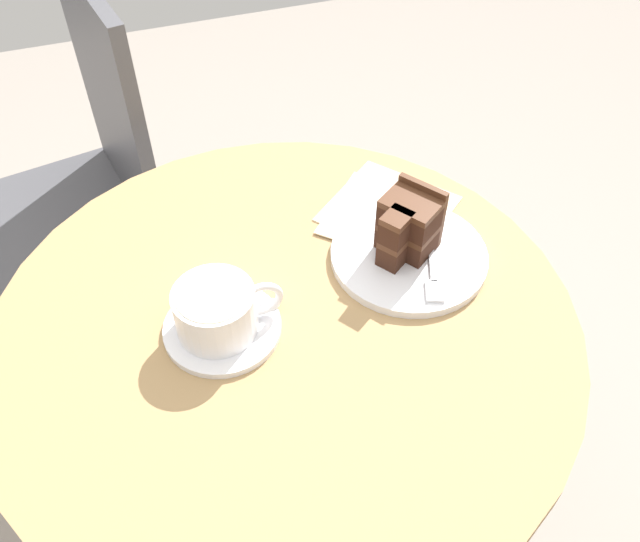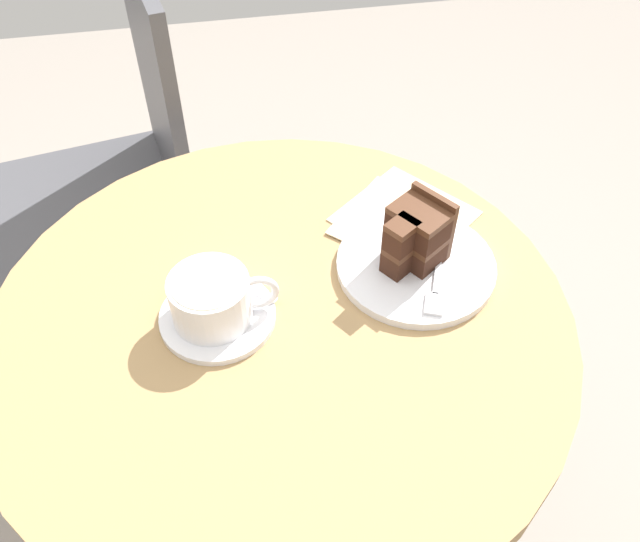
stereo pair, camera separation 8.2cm
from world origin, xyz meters
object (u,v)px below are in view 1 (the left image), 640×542
teaspoon (252,300)px  fork (433,271)px  cake_slice (408,225)px  cafe_chair (83,181)px  napkin (386,212)px  saucer (222,328)px  coffee_cup (217,310)px  cake_plate (409,255)px

teaspoon → fork: fork is taller
cake_slice → cafe_chair: 0.71m
teaspoon → cafe_chair: 0.62m
napkin → cafe_chair: bearing=133.1°
teaspoon → napkin: (0.22, 0.10, -0.01)m
saucer → fork: fork is taller
coffee_cup → cake_slice: bearing=10.5°
saucer → cake_slice: 0.27m
saucer → napkin: size_ratio=0.62×
fork → cafe_chair: 0.75m
cake_slice → cafe_chair: (-0.41, 0.53, -0.23)m
cake_slice → cafe_chair: bearing=127.8°
cake_plate → cafe_chair: size_ratio=0.23×
fork → teaspoon: bearing=-75.9°
cake_slice → saucer: bearing=-169.6°
cake_plate → napkin: (0.01, 0.09, -0.00)m
napkin → cafe_chair: 0.64m
cake_slice → napkin: size_ratio=0.42×
cake_plate → cafe_chair: cafe_chair is taller
cake_plate → teaspoon: bearing=-176.9°
saucer → cafe_chair: (-0.15, 0.58, -0.18)m
cake_plate → napkin: size_ratio=0.90×
cake_slice → cake_plate: bearing=-80.0°
coffee_cup → teaspoon: bearing=30.0°
cake_plate → cafe_chair: 0.70m
saucer → cake_slice: (0.26, 0.05, 0.05)m
saucer → coffee_cup: coffee_cup is taller
coffee_cup → cake_slice: (0.26, 0.05, 0.01)m
coffee_cup → teaspoon: coffee_cup is taller
napkin → cafe_chair: cafe_chair is taller
cake_slice → fork: size_ratio=0.71×
cake_slice → cafe_chair: cafe_chair is taller
napkin → cafe_chair: (-0.42, 0.45, -0.18)m
saucer → coffee_cup: size_ratio=1.09×
saucer → cake_slice: size_ratio=1.46×
cake_slice → napkin: 0.10m
fork → cafe_chair: cafe_chair is taller
teaspoon → napkin: size_ratio=0.37×
cake_slice → teaspoon: bearing=-174.3°
saucer → teaspoon: (0.04, 0.03, 0.01)m
teaspoon → cake_plate: 0.22m
cake_slice → napkin: bearing=84.5°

